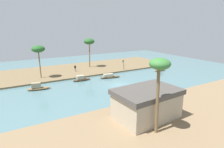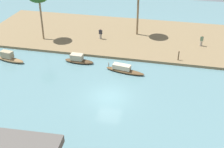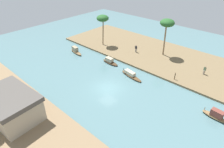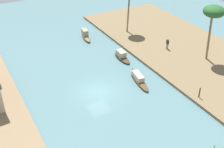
% 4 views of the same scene
% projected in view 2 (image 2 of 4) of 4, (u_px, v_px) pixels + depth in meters
% --- Properties ---
extents(river_water, '(76.11, 76.11, 0.00)m').
position_uv_depth(river_water, '(109.00, 97.00, 28.89)').
color(river_water, slate).
rests_on(river_water, ground).
extents(riverbank_left, '(44.64, 15.01, 0.34)m').
position_uv_depth(riverbank_left, '(132.00, 36.00, 41.98)').
color(riverbank_left, brown).
rests_on(riverbank_left, ground).
extents(sampan_with_red_awning, '(3.79, 1.22, 1.14)m').
position_uv_depth(sampan_with_red_awning, '(78.00, 60.00, 35.05)').
color(sampan_with_red_awning, '#47331E').
rests_on(sampan_with_red_awning, river_water).
extents(sampan_downstream_large, '(4.84, 1.71, 0.98)m').
position_uv_depth(sampan_downstream_large, '(124.00, 70.00, 32.98)').
color(sampan_downstream_large, brown).
rests_on(sampan_downstream_large, river_water).
extents(sampan_open_hull, '(4.12, 1.57, 1.36)m').
position_uv_depth(sampan_open_hull, '(9.00, 58.00, 35.32)').
color(sampan_open_hull, brown).
rests_on(sampan_open_hull, river_water).
extents(person_on_near_bank, '(0.43, 0.43, 1.58)m').
position_uv_depth(person_on_near_bank, '(201.00, 41.00, 38.35)').
color(person_on_near_bank, gray).
rests_on(person_on_near_bank, riverbank_left).
extents(person_by_mooring, '(0.50, 0.41, 1.59)m').
position_uv_depth(person_by_mooring, '(101.00, 34.00, 40.38)').
color(person_by_mooring, gray).
rests_on(person_by_mooring, riverbank_left).
extents(mooring_post, '(0.14, 0.14, 1.25)m').
position_uv_depth(mooring_post, '(179.00, 56.00, 34.77)').
color(mooring_post, '#4C3823').
rests_on(mooring_post, riverbank_left).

